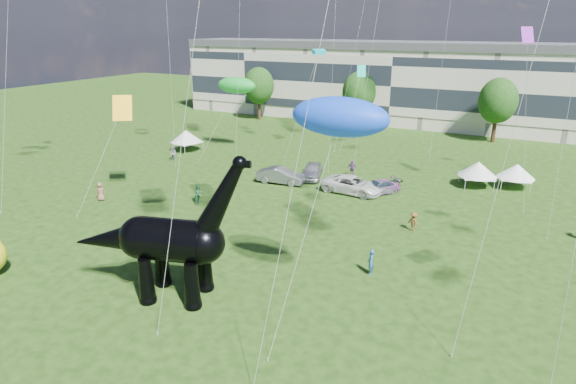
% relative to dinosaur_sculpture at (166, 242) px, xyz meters
% --- Properties ---
extents(ground, '(220.00, 220.00, 0.00)m').
position_rel_dinosaur_sculpture_xyz_m(ground, '(5.70, -0.47, -3.54)').
color(ground, '#16330C').
rests_on(ground, ground).
extents(terrace_row, '(78.00, 11.00, 12.00)m').
position_rel_dinosaur_sculpture_xyz_m(terrace_row, '(-2.30, 61.53, 2.46)').
color(terrace_row, beige).
rests_on(terrace_row, ground).
extents(tree_far_left, '(5.20, 5.20, 9.44)m').
position_rel_dinosaur_sculpture_xyz_m(tree_far_left, '(-24.30, 52.53, 2.75)').
color(tree_far_left, '#382314').
rests_on(tree_far_left, ground).
extents(tree_mid_left, '(5.20, 5.20, 9.44)m').
position_rel_dinosaur_sculpture_xyz_m(tree_mid_left, '(-6.30, 52.53, 2.75)').
color(tree_mid_left, '#382314').
rests_on(tree_mid_left, ground).
extents(tree_mid_right, '(5.20, 5.20, 9.44)m').
position_rel_dinosaur_sculpture_xyz_m(tree_mid_right, '(13.70, 52.53, 2.75)').
color(tree_mid_right, '#382314').
rests_on(tree_mid_right, ground).
extents(dinosaur_sculpture, '(11.45, 4.72, 9.39)m').
position_rel_dinosaur_sculpture_xyz_m(dinosaur_sculpture, '(0.00, 0.00, 0.00)').
color(dinosaur_sculpture, black).
rests_on(dinosaur_sculpture, ground).
extents(car_silver, '(3.33, 5.27, 1.67)m').
position_rel_dinosaur_sculpture_xyz_m(car_silver, '(-2.01, 25.60, -2.71)').
color(car_silver, silver).
rests_on(car_silver, ground).
extents(car_grey, '(5.15, 2.30, 1.64)m').
position_rel_dinosaur_sculpture_xyz_m(car_grey, '(-4.21, 22.51, -2.72)').
color(car_grey, slate).
rests_on(car_grey, ground).
extents(car_white, '(6.18, 3.18, 1.67)m').
position_rel_dinosaur_sculpture_xyz_m(car_white, '(3.48, 22.97, -2.71)').
color(car_white, white).
rests_on(car_white, ground).
extents(car_dark, '(4.35, 4.78, 1.34)m').
position_rel_dinosaur_sculpture_xyz_m(car_dark, '(5.82, 23.90, -2.87)').
color(car_dark, '#595960').
rests_on(car_dark, ground).
extents(gazebo_near, '(4.81, 4.81, 2.63)m').
position_rel_dinosaur_sculpture_xyz_m(gazebo_near, '(14.08, 30.59, -1.70)').
color(gazebo_near, white).
rests_on(gazebo_near, ground).
extents(gazebo_far, '(4.00, 4.00, 2.50)m').
position_rel_dinosaur_sculpture_xyz_m(gazebo_far, '(17.61, 31.90, -1.79)').
color(gazebo_far, white).
rests_on(gazebo_far, ground).
extents(gazebo_left, '(4.78, 4.78, 2.75)m').
position_rel_dinosaur_sculpture_xyz_m(gazebo_left, '(-21.58, 29.00, -1.61)').
color(gazebo_left, silver).
rests_on(gazebo_left, ground).
extents(visitors, '(46.15, 46.38, 1.88)m').
position_rel_dinosaur_sculpture_xyz_m(visitors, '(2.72, 13.82, -2.66)').
color(visitors, black).
rests_on(visitors, ground).
extents(kites, '(57.17, 45.74, 28.32)m').
position_rel_dinosaur_sculpture_xyz_m(kites, '(-0.63, 19.78, 10.09)').
color(kites, '#D40E42').
rests_on(kites, ground).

